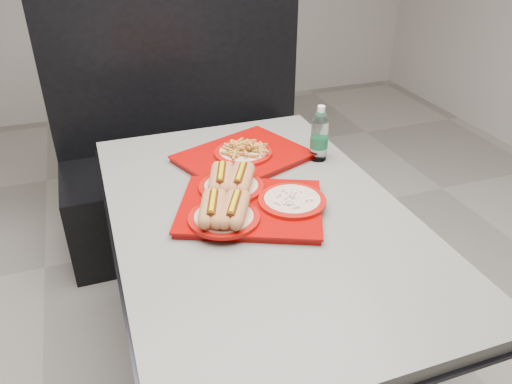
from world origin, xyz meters
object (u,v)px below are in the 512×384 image
object	(u,v)px
water_bottle	(319,137)
booth_bench	(189,161)
tray_far	(243,154)
tray_near	(245,201)
diner_table	(259,252)

from	to	relation	value
water_bottle	booth_bench	bearing A→B (deg)	112.03
tray_far	water_bottle	distance (m)	0.29
tray_near	water_bottle	size ratio (longest dim) A/B	2.57
tray_far	water_bottle	xyz separation A→B (m)	(0.27, -0.08, 0.07)
water_bottle	tray_near	bearing A→B (deg)	-145.99
diner_table	booth_bench	distance (m)	1.11
water_bottle	tray_far	bearing A→B (deg)	163.18
diner_table	tray_far	distance (m)	0.40
tray_far	water_bottle	size ratio (longest dim) A/B	2.57
tray_far	diner_table	bearing A→B (deg)	-100.26
diner_table	water_bottle	bearing A→B (deg)	38.55
diner_table	booth_bench	size ratio (longest dim) A/B	1.05
booth_bench	tray_far	xyz separation A→B (m)	(0.06, -0.75, 0.37)
diner_table	tray_far	world-z (taller)	tray_far
diner_table	tray_near	size ratio (longest dim) A/B	2.61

